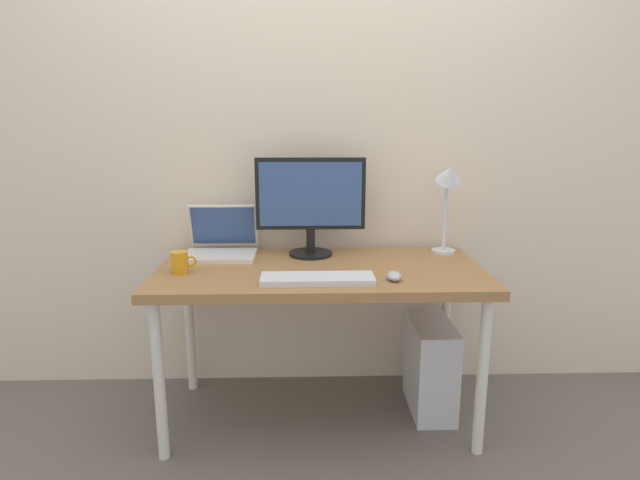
{
  "coord_description": "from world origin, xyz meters",
  "views": [
    {
      "loc": [
        -0.06,
        -2.19,
        1.32
      ],
      "look_at": [
        0.0,
        0.0,
        0.82
      ],
      "focal_mm": 30.11,
      "sensor_mm": 36.0,
      "label": 1
    }
  ],
  "objects_px": {
    "monitor": "(311,201)",
    "coffee_mug": "(180,262)",
    "laptop": "(222,243)",
    "mouse": "(394,276)",
    "keyboard": "(317,279)",
    "computer_tower": "(431,367)",
    "desk": "(320,281)",
    "desk_lamp": "(448,188)"
  },
  "relations": [
    {
      "from": "monitor",
      "to": "coffee_mug",
      "type": "bearing_deg",
      "value": -153.0
    },
    {
      "from": "laptop",
      "to": "mouse",
      "type": "xyz_separation_m",
      "value": [
        0.73,
        -0.42,
        -0.04
      ]
    },
    {
      "from": "laptop",
      "to": "coffee_mug",
      "type": "distance_m",
      "value": 0.32
    },
    {
      "from": "monitor",
      "to": "keyboard",
      "type": "relative_size",
      "value": 1.13
    },
    {
      "from": "mouse",
      "to": "computer_tower",
      "type": "distance_m",
      "value": 0.61
    },
    {
      "from": "laptop",
      "to": "desk",
      "type": "bearing_deg",
      "value": -27.11
    },
    {
      "from": "keyboard",
      "to": "mouse",
      "type": "bearing_deg",
      "value": 2.62
    },
    {
      "from": "desk",
      "to": "keyboard",
      "type": "xyz_separation_m",
      "value": [
        -0.02,
        -0.2,
        0.07
      ]
    },
    {
      "from": "laptop",
      "to": "coffee_mug",
      "type": "xyz_separation_m",
      "value": [
        -0.13,
        -0.29,
        -0.01
      ]
    },
    {
      "from": "desk",
      "to": "computer_tower",
      "type": "height_order",
      "value": "desk"
    },
    {
      "from": "desk_lamp",
      "to": "computer_tower",
      "type": "relative_size",
      "value": 1.05
    },
    {
      "from": "desk_lamp",
      "to": "laptop",
      "type": "bearing_deg",
      "value": 178.97
    },
    {
      "from": "laptop",
      "to": "desk_lamp",
      "type": "distance_m",
      "value": 1.07
    },
    {
      "from": "mouse",
      "to": "computer_tower",
      "type": "xyz_separation_m",
      "value": [
        0.22,
        0.24,
        -0.51
      ]
    },
    {
      "from": "coffee_mug",
      "to": "mouse",
      "type": "bearing_deg",
      "value": -8.34
    },
    {
      "from": "desk_lamp",
      "to": "computer_tower",
      "type": "bearing_deg",
      "value": -117.28
    },
    {
      "from": "monitor",
      "to": "computer_tower",
      "type": "bearing_deg",
      "value": -15.81
    },
    {
      "from": "desk_lamp",
      "to": "computer_tower",
      "type": "distance_m",
      "value": 0.82
    },
    {
      "from": "desk",
      "to": "laptop",
      "type": "xyz_separation_m",
      "value": [
        -0.45,
        0.23,
        0.12
      ]
    },
    {
      "from": "monitor",
      "to": "desk_lamp",
      "type": "distance_m",
      "value": 0.63
    },
    {
      "from": "desk_lamp",
      "to": "coffee_mug",
      "type": "bearing_deg",
      "value": -166.74
    },
    {
      "from": "monitor",
      "to": "mouse",
      "type": "bearing_deg",
      "value": -51.16
    },
    {
      "from": "mouse",
      "to": "computer_tower",
      "type": "bearing_deg",
      "value": 47.53
    },
    {
      "from": "mouse",
      "to": "coffee_mug",
      "type": "xyz_separation_m",
      "value": [
        -0.86,
        0.13,
        0.03
      ]
    },
    {
      "from": "desk",
      "to": "monitor",
      "type": "xyz_separation_m",
      "value": [
        -0.04,
        0.21,
        0.32
      ]
    },
    {
      "from": "coffee_mug",
      "to": "computer_tower",
      "type": "height_order",
      "value": "coffee_mug"
    },
    {
      "from": "laptop",
      "to": "mouse",
      "type": "distance_m",
      "value": 0.85
    },
    {
      "from": "keyboard",
      "to": "mouse",
      "type": "height_order",
      "value": "mouse"
    },
    {
      "from": "coffee_mug",
      "to": "computer_tower",
      "type": "xyz_separation_m",
      "value": [
        1.08,
        0.12,
        -0.54
      ]
    },
    {
      "from": "laptop",
      "to": "computer_tower",
      "type": "relative_size",
      "value": 0.76
    },
    {
      "from": "desk_lamp",
      "to": "keyboard",
      "type": "height_order",
      "value": "desk_lamp"
    },
    {
      "from": "desk",
      "to": "desk_lamp",
      "type": "xyz_separation_m",
      "value": [
        0.59,
        0.21,
        0.37
      ]
    },
    {
      "from": "desk",
      "to": "desk_lamp",
      "type": "distance_m",
      "value": 0.73
    },
    {
      "from": "desk_lamp",
      "to": "desk",
      "type": "bearing_deg",
      "value": -160.28
    },
    {
      "from": "monitor",
      "to": "coffee_mug",
      "type": "distance_m",
      "value": 0.64
    },
    {
      "from": "coffee_mug",
      "to": "computer_tower",
      "type": "bearing_deg",
      "value": 6.27
    },
    {
      "from": "keyboard",
      "to": "computer_tower",
      "type": "height_order",
      "value": "keyboard"
    },
    {
      "from": "desk_lamp",
      "to": "coffee_mug",
      "type": "height_order",
      "value": "desk_lamp"
    },
    {
      "from": "monitor",
      "to": "keyboard",
      "type": "distance_m",
      "value": 0.48
    },
    {
      "from": "monitor",
      "to": "laptop",
      "type": "distance_m",
      "value": 0.46
    },
    {
      "from": "laptop",
      "to": "computer_tower",
      "type": "bearing_deg",
      "value": -10.29
    },
    {
      "from": "desk",
      "to": "mouse",
      "type": "distance_m",
      "value": 0.35
    }
  ]
}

